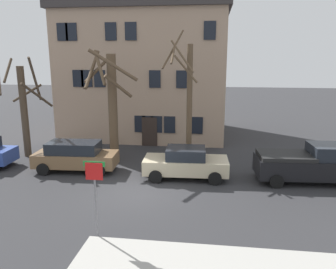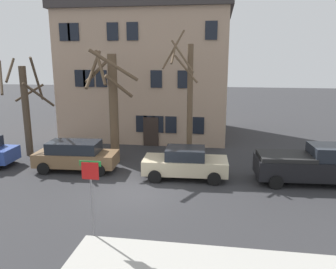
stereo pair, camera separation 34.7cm
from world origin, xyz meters
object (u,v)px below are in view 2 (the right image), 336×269
(building_main, at_px, (149,60))
(bicycle_leaning, at_px, (64,157))
(car_beige_sedan, at_px, (185,163))
(pickup_truck_black, at_px, (309,165))
(tree_bare_near, at_px, (26,106))
(street_sign_pole, at_px, (91,185))
(tree_bare_mid, at_px, (112,101))
(car_brown_wagon, at_px, (76,155))
(tree_bare_far, at_px, (188,98))

(building_main, distance_m, bicycle_leaning, 11.24)
(building_main, xyz_separation_m, bicycle_leaning, (-3.47, -9.06, -5.67))
(car_beige_sedan, height_order, pickup_truck_black, pickup_truck_black)
(tree_bare_near, relative_size, street_sign_pole, 2.22)
(tree_bare_near, bearing_deg, tree_bare_mid, 0.59)
(car_brown_wagon, bearing_deg, tree_bare_mid, 60.19)
(tree_bare_mid, height_order, tree_bare_far, tree_bare_far)
(building_main, xyz_separation_m, street_sign_pole, (1.48, -17.16, -4.04))
(tree_bare_near, relative_size, tree_bare_mid, 0.94)
(street_sign_pole, bearing_deg, tree_bare_near, 130.44)
(tree_bare_near, height_order, street_sign_pole, tree_bare_near)
(tree_bare_far, bearing_deg, tree_bare_mid, 179.06)
(bicycle_leaning, bearing_deg, street_sign_pole, -58.56)
(tree_bare_near, distance_m, bicycle_leaning, 4.31)
(tree_bare_mid, height_order, pickup_truck_black, tree_bare_mid)
(building_main, height_order, car_brown_wagon, building_main)
(building_main, bearing_deg, tree_bare_mid, -95.40)
(tree_bare_near, distance_m, tree_bare_mid, 5.70)
(tree_bare_mid, distance_m, bicycle_leaning, 4.47)
(tree_bare_far, xyz_separation_m, pickup_truck_black, (6.39, -2.44, -2.96))
(tree_bare_far, height_order, bicycle_leaning, tree_bare_far)
(car_brown_wagon, xyz_separation_m, street_sign_pole, (3.63, -6.87, 1.11))
(car_brown_wagon, bearing_deg, car_beige_sedan, -2.73)
(building_main, distance_m, tree_bare_mid, 8.20)
(tree_bare_mid, bearing_deg, car_brown_wagon, -119.81)
(pickup_truck_black, relative_size, bicycle_leaning, 3.02)
(car_brown_wagon, height_order, street_sign_pole, street_sign_pole)
(car_beige_sedan, distance_m, pickup_truck_black, 6.26)
(tree_bare_mid, distance_m, car_beige_sedan, 6.25)
(tree_bare_mid, bearing_deg, building_main, 84.60)
(bicycle_leaning, bearing_deg, car_brown_wagon, -43.06)
(tree_bare_mid, relative_size, pickup_truck_black, 1.29)
(street_sign_pole, bearing_deg, tree_bare_far, 75.12)
(building_main, height_order, car_beige_sedan, building_main)
(car_beige_sedan, bearing_deg, building_main, 111.06)
(building_main, bearing_deg, car_brown_wagon, -101.81)
(building_main, xyz_separation_m, car_beige_sedan, (4.08, -10.59, -5.21))
(tree_bare_mid, distance_m, street_sign_pole, 9.74)
(building_main, height_order, pickup_truck_black, building_main)
(bicycle_leaning, bearing_deg, building_main, 69.06)
(tree_bare_far, xyz_separation_m, car_beige_sedan, (0.14, -2.69, -3.09))
(car_brown_wagon, bearing_deg, building_main, 78.19)
(car_beige_sedan, relative_size, street_sign_pole, 1.58)
(tree_bare_mid, distance_m, pickup_truck_black, 11.68)
(street_sign_pole, bearing_deg, pickup_truck_black, 37.59)
(car_brown_wagon, xyz_separation_m, bicycle_leaning, (-1.32, 1.23, -0.51))
(tree_bare_mid, height_order, car_beige_sedan, tree_bare_mid)
(tree_bare_near, height_order, car_beige_sedan, tree_bare_near)
(tree_bare_mid, xyz_separation_m, street_sign_pole, (2.22, -9.33, -1.70))
(street_sign_pole, bearing_deg, building_main, 94.93)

